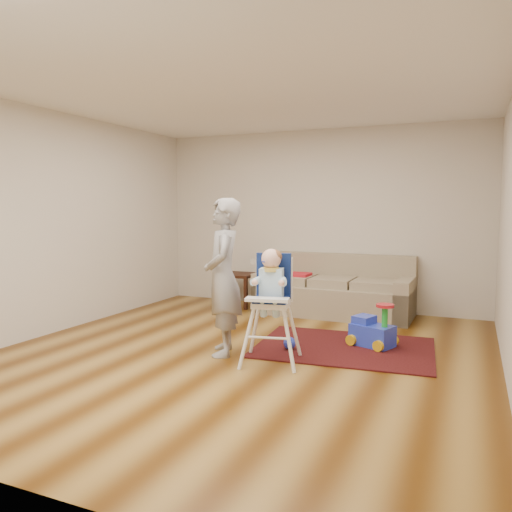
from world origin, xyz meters
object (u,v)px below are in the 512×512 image
at_px(toy_ball, 290,343).
at_px(high_chair, 271,308).
at_px(ride_on_toy, 372,324).
at_px(side_table, 239,290).
at_px(sofa, 333,285).
at_px(adult, 223,277).

distance_m(toy_ball, high_chair, 0.66).
height_order(ride_on_toy, high_chair, high_chair).
distance_m(side_table, ride_on_toy, 2.78).
xyz_separation_m(ride_on_toy, toy_ball, (-0.79, -0.50, -0.18)).
bearing_deg(ride_on_toy, sofa, 140.49).
relative_size(toy_ball, high_chair, 0.12).
height_order(toy_ball, adult, adult).
bearing_deg(high_chair, ride_on_toy, 37.69).
bearing_deg(ride_on_toy, toy_ball, -126.45).
relative_size(high_chair, adult, 0.70).
bearing_deg(ride_on_toy, adult, -126.30).
bearing_deg(side_table, ride_on_toy, -32.58).
bearing_deg(adult, high_chair, 55.89).
xyz_separation_m(toy_ball, high_chair, (-0.03, -0.47, 0.47)).
distance_m(ride_on_toy, adult, 1.74).
distance_m(ride_on_toy, high_chair, 1.30).
bearing_deg(high_chair, adult, 159.49).
bearing_deg(side_table, high_chair, -58.19).
height_order(ride_on_toy, toy_ball, ride_on_toy).
bearing_deg(ride_on_toy, high_chair, -108.94).
height_order(sofa, side_table, sofa).
height_order(sofa, high_chair, high_chair).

